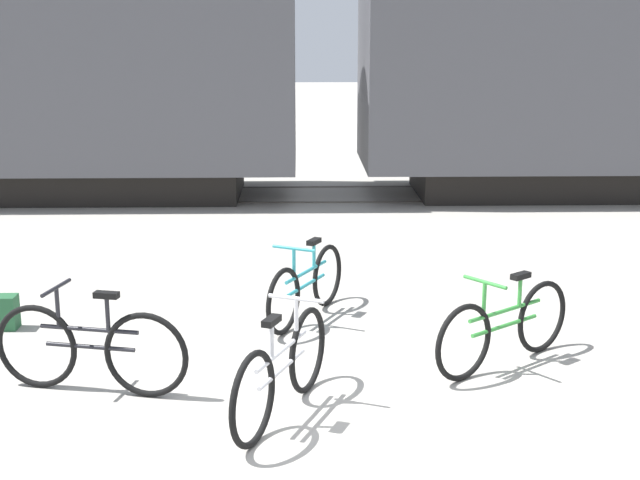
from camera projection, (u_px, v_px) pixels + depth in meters
ground_plane at (374, 445)px, 6.39m from camera, size 80.00×80.00×0.00m
freight_train at (329, 43)px, 15.11m from camera, size 25.55×2.84×4.98m
rail_near at (330, 202)px, 15.03m from camera, size 37.55×0.07×0.01m
rail_far at (327, 187)px, 16.42m from camera, size 37.55×0.07×0.01m
bicycle_green at (505, 327)px, 7.80m from camera, size 1.40×1.11×0.84m
bicycle_silver at (282, 370)px, 6.78m from camera, size 0.72×1.64×0.88m
bicycle_teal at (306, 286)px, 9.04m from camera, size 0.80×1.52×0.82m
bicycle_black at (90, 348)px, 7.23m from camera, size 1.65×0.50×0.89m
backpack at (3, 312)px, 8.79m from camera, size 0.28×0.20×0.34m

